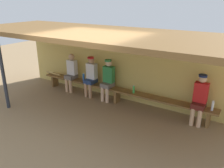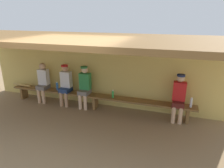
% 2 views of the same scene
% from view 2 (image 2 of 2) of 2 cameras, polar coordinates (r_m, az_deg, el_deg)
% --- Properties ---
extents(ground_plane, '(24.00, 24.00, 0.00)m').
position_cam_2_polar(ground_plane, '(5.24, -11.44, -13.86)').
color(ground_plane, '#937754').
extents(back_wall, '(8.00, 0.20, 2.20)m').
position_cam_2_polar(back_wall, '(6.45, -3.47, 3.54)').
color(back_wall, '#D8BC60').
rests_on(back_wall, ground).
extents(dugout_roof, '(8.00, 2.80, 0.12)m').
position_cam_2_polar(dugout_roof, '(5.07, -9.21, 12.51)').
color(dugout_roof, brown).
rests_on(dugout_roof, back_wall).
extents(bench, '(6.00, 0.36, 0.46)m').
position_cam_2_polar(bench, '(6.29, -4.84, -3.77)').
color(bench, brown).
rests_on(bench, ground).
extents(player_rightmost, '(0.34, 0.42, 1.34)m').
position_cam_2_polar(player_rightmost, '(5.73, 18.57, -3.19)').
color(player_rightmost, '#591E19').
rests_on(player_rightmost, ground).
extents(player_middle, '(0.34, 0.42, 1.34)m').
position_cam_2_polar(player_middle, '(6.62, -13.14, 0.25)').
color(player_middle, navy).
rests_on(player_middle, ground).
extents(player_shirtless_tan, '(0.34, 0.42, 1.34)m').
position_cam_2_polar(player_shirtless_tan, '(6.30, -7.85, -0.35)').
color(player_shirtless_tan, slate).
rests_on(player_shirtless_tan, ground).
extents(player_in_white, '(0.34, 0.42, 1.34)m').
position_cam_2_polar(player_in_white, '(7.09, -19.13, 0.80)').
color(player_in_white, slate).
rests_on(player_in_white, ground).
extents(water_bottle_blue, '(0.06, 0.06, 0.25)m').
position_cam_2_polar(water_bottle_blue, '(6.00, 0.26, -2.88)').
color(water_bottle_blue, green).
rests_on(water_bottle_blue, bench).
extents(water_bottle_clear, '(0.07, 0.07, 0.28)m').
position_cam_2_polar(water_bottle_clear, '(6.87, -15.38, -0.61)').
color(water_bottle_clear, blue).
rests_on(water_bottle_clear, bench).
extents(water_bottle_orange, '(0.06, 0.06, 0.28)m').
position_cam_2_polar(water_bottle_orange, '(5.79, 21.67, -4.95)').
color(water_bottle_orange, silver).
rests_on(water_bottle_orange, bench).
extents(baseball_bat, '(0.75, 0.12, 0.07)m').
position_cam_2_polar(baseball_bat, '(7.73, -24.36, -0.26)').
color(baseball_bat, tan).
rests_on(baseball_bat, bench).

